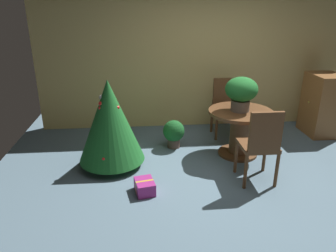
# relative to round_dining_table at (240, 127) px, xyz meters

# --- Properties ---
(ground_plane) EXTENTS (6.60, 6.60, 0.00)m
(ground_plane) POSITION_rel_round_dining_table_xyz_m (-0.28, -0.82, -0.45)
(ground_plane) COLOR slate
(back_wall_panel) EXTENTS (6.00, 0.10, 2.60)m
(back_wall_panel) POSITION_rel_round_dining_table_xyz_m (-0.28, 1.38, 0.85)
(back_wall_panel) COLOR tan
(back_wall_panel) RESTS_ON ground_plane
(round_dining_table) EXTENTS (0.96, 0.96, 0.71)m
(round_dining_table) POSITION_rel_round_dining_table_xyz_m (0.00, 0.00, 0.00)
(round_dining_table) COLOR brown
(round_dining_table) RESTS_ON ground_plane
(flower_vase) EXTENTS (0.47, 0.47, 0.50)m
(flower_vase) POSITION_rel_round_dining_table_xyz_m (-0.02, -0.00, 0.56)
(flower_vase) COLOR #665B51
(flower_vase) RESTS_ON round_dining_table
(wooden_chair_near) EXTENTS (0.45, 0.46, 1.01)m
(wooden_chair_near) POSITION_rel_round_dining_table_xyz_m (0.00, -0.84, 0.12)
(wooden_chair_near) COLOR brown
(wooden_chair_near) RESTS_ON ground_plane
(wooden_chair_far) EXTENTS (0.46, 0.42, 0.99)m
(wooden_chair_far) POSITION_rel_round_dining_table_xyz_m (0.00, 0.83, 0.11)
(wooden_chair_far) COLOR brown
(wooden_chair_far) RESTS_ON ground_plane
(holiday_tree) EXTENTS (0.92, 0.92, 1.26)m
(holiday_tree) POSITION_rel_round_dining_table_xyz_m (-1.90, -0.18, 0.23)
(holiday_tree) COLOR brown
(holiday_tree) RESTS_ON ground_plane
(gift_box_purple) EXTENTS (0.27, 0.33, 0.16)m
(gift_box_purple) POSITION_rel_round_dining_table_xyz_m (-1.46, -0.94, -0.37)
(gift_box_purple) COLOR #9E287A
(gift_box_purple) RESTS_ON ground_plane
(wooden_cabinet) EXTENTS (0.52, 0.65, 1.07)m
(wooden_cabinet) POSITION_rel_round_dining_table_xyz_m (1.69, 0.71, 0.09)
(wooden_cabinet) COLOR brown
(wooden_cabinet) RESTS_ON ground_plane
(potted_plant) EXTENTS (0.35, 0.35, 0.46)m
(potted_plant) POSITION_rel_round_dining_table_xyz_m (-0.96, 0.35, -0.19)
(potted_plant) COLOR #4C382D
(potted_plant) RESTS_ON ground_plane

